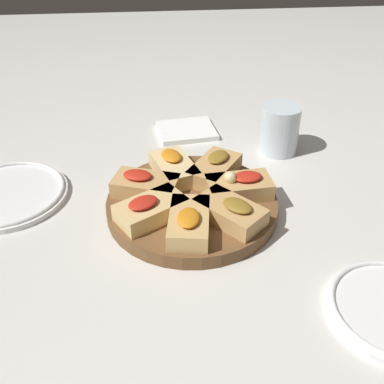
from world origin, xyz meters
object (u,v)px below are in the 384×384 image
object	(u,v)px
plate_right	(7,194)
water_glass	(280,129)
serving_board	(192,205)
napkin_stack	(187,131)

from	to	relation	value
plate_right	water_glass	world-z (taller)	water_glass
serving_board	napkin_stack	bearing A→B (deg)	-93.31
plate_right	napkin_stack	distance (m)	0.43
water_glass	napkin_stack	xyz separation A→B (m)	(0.19, -0.10, -0.05)
plate_right	serving_board	bearing A→B (deg)	167.53
napkin_stack	plate_right	bearing A→B (deg)	32.26
serving_board	napkin_stack	distance (m)	0.30
serving_board	plate_right	xyz separation A→B (m)	(0.34, -0.08, -0.00)
plate_right	water_glass	distance (m)	0.57
serving_board	napkin_stack	size ratio (longest dim) A/B	2.35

